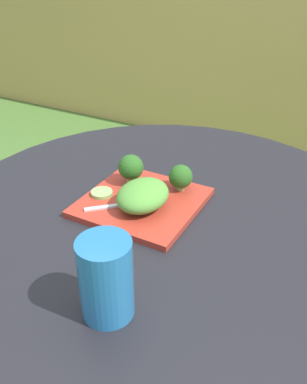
# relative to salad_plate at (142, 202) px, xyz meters

# --- Properties ---
(patio_table) EXTENTS (1.01, 1.01, 0.76)m
(patio_table) POSITION_rel_salad_plate_xyz_m (0.06, 0.01, -0.24)
(patio_table) COLOR black
(patio_table) RESTS_ON ground_plane
(salad_plate) EXTENTS (0.25, 0.25, 0.01)m
(salad_plate) POSITION_rel_salad_plate_xyz_m (0.00, 0.00, 0.00)
(salad_plate) COLOR #AD3323
(salad_plate) RESTS_ON patio_table
(drinking_glass) EXTENTS (0.08, 0.08, 0.14)m
(drinking_glass) POSITION_rel_salad_plate_xyz_m (0.11, -0.30, 0.05)
(drinking_glass) COLOR #236BA8
(drinking_glass) RESTS_ON patio_table
(fork) EXTENTS (0.12, 0.12, 0.00)m
(fork) POSITION_rel_salad_plate_xyz_m (-0.02, -0.04, 0.01)
(fork) COLOR silver
(fork) RESTS_ON salad_plate
(lettuce_mound) EXTENTS (0.11, 0.13, 0.06)m
(lettuce_mound) POSITION_rel_salad_plate_xyz_m (0.02, -0.02, 0.03)
(lettuce_mound) COLOR #519338
(lettuce_mound) RESTS_ON salad_plate
(broccoli_floret_0) EXTENTS (0.06, 0.06, 0.07)m
(broccoli_floret_0) POSITION_rel_salad_plate_xyz_m (-0.06, 0.05, 0.05)
(broccoli_floret_0) COLOR #99B770
(broccoli_floret_0) RESTS_ON salad_plate
(broccoli_floret_1) EXTENTS (0.06, 0.06, 0.06)m
(broccoli_floret_1) POSITION_rel_salad_plate_xyz_m (0.05, 0.08, 0.04)
(broccoli_floret_1) COLOR #99B770
(broccoli_floret_1) RESTS_ON salad_plate
(cucumber_slice_0) EXTENTS (0.05, 0.05, 0.01)m
(cucumber_slice_0) POSITION_rel_salad_plate_xyz_m (-0.09, -0.02, 0.01)
(cucumber_slice_0) COLOR #8EB766
(cucumber_slice_0) RESTS_ON salad_plate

